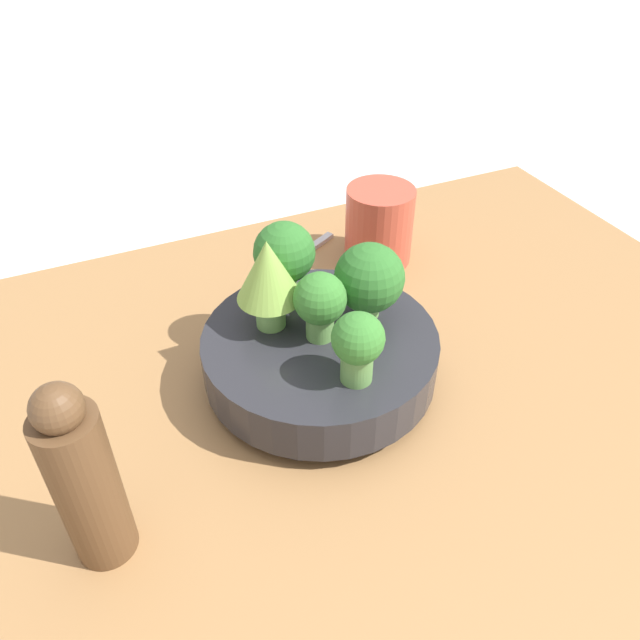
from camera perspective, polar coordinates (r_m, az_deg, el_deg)
ground_plane at (r=0.67m, az=-0.36°, el=-8.30°), size 6.00×6.00×0.00m
table at (r=0.65m, az=-0.36°, el=-7.25°), size 1.04×0.68×0.04m
bowl at (r=0.62m, az=0.00°, el=-3.21°), size 0.23×0.23×0.06m
broccoli_floret_back at (r=0.54m, az=3.48°, el=-2.19°), size 0.05×0.05×0.07m
broccoli_floret_center at (r=0.58m, az=0.00°, el=1.64°), size 0.05×0.05×0.07m
broccoli_floret_front at (r=0.62m, az=-3.33°, el=5.94°), size 0.06×0.06×0.09m
romanesco_piece_near at (r=0.59m, az=-4.76°, el=4.16°), size 0.06×0.06×0.10m
broccoli_floret_left at (r=0.61m, az=4.53°, el=3.78°), size 0.07×0.07×0.08m
cup at (r=0.81m, az=5.42°, el=8.65°), size 0.09×0.09×0.10m
pepper_mill at (r=0.49m, az=-20.75°, el=-13.48°), size 0.05×0.05×0.17m
fork at (r=0.82m, az=-2.66°, el=5.33°), size 0.16×0.09×0.01m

